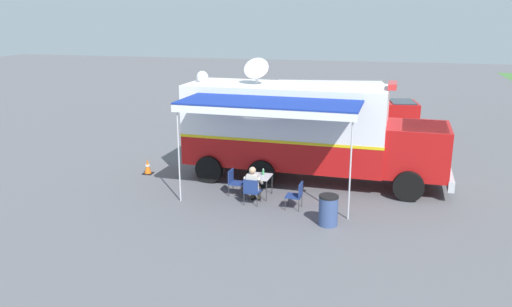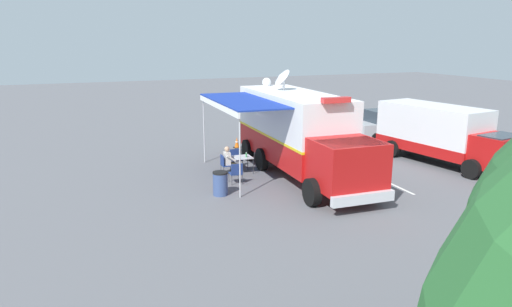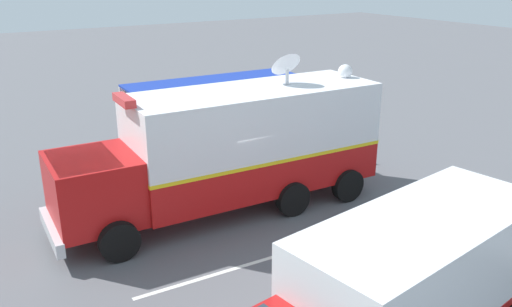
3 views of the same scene
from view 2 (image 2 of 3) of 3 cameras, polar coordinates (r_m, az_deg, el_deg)
name	(u,v)px [view 2 (image 2 of 3)]	position (r m, az deg, el deg)	size (l,w,h in m)	color
ground_plane	(292,170)	(21.22, 4.39, -2.05)	(100.00, 100.00, 0.00)	#5B5B60
lot_stripe	(378,178)	(20.72, 14.59, -2.85)	(0.12, 4.80, 0.01)	silver
command_truck	(299,131)	(20.10, 5.28, 2.73)	(5.07, 9.58, 4.53)	#B71414
folding_table	(242,158)	(20.61, -1.66, -0.56)	(0.83, 0.83, 0.73)	silver
water_bottle	(246,155)	(20.50, -1.19, -0.17)	(0.07, 0.07, 0.22)	#3F9959
folding_chair_at_table	(225,163)	(20.43, -3.79, -1.18)	(0.50, 0.50, 0.87)	navy
folding_chair_beside_table	(236,157)	(21.42, -2.48, -0.46)	(0.50, 0.50, 0.87)	navy
folding_chair_spare_by_truck	(236,172)	(19.08, -2.43, -2.23)	(0.51, 0.51, 0.87)	navy
seated_responder	(229,160)	(20.44, -3.29, -0.76)	(0.67, 0.57, 1.25)	silver
trash_bin	(220,183)	(17.79, -4.35, -3.64)	(0.57, 0.57, 0.91)	#384C7F
traffic_cone	(237,143)	(25.52, -2.34, 1.32)	(0.36, 0.36, 0.58)	black
support_truck	(441,134)	(23.82, 21.54, 2.19)	(3.09, 7.03, 2.70)	white
car_behind_truck	(386,125)	(28.59, 15.54, 3.40)	(4.27, 2.14, 1.76)	#B2B5BA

